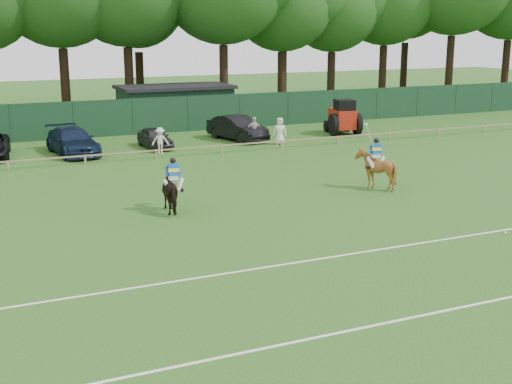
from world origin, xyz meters
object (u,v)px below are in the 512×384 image
polo_ball (506,233)px  estate_black (237,128)px  sedan_navy (73,141)px  utility_shed (175,105)px  horse_chestnut (375,169)px  tractor (343,118)px  spectator_right (280,131)px  horse_dark (174,191)px  spectator_left (160,141)px  spectator_mid (254,130)px  hatch_grey (155,138)px

polo_ball → estate_black: bearing=91.9°
sedan_navy → utility_shed: size_ratio=0.63×
horse_chestnut → tractor: (7.23, 14.77, 0.22)m
sedan_navy → tractor: 18.50m
spectator_right → polo_ball: size_ratio=19.03×
sedan_navy → estate_black: bearing=-2.3°
sedan_navy → spectator_right: 12.74m
estate_black → horse_dark: bearing=-135.8°
horse_chestnut → spectator_left: (-6.49, 12.78, -0.16)m
sedan_navy → tractor: bearing=-5.9°
tractor → utility_shed: bearing=149.3°
spectator_right → polo_ball: (-1.01, -20.67, -0.81)m
horse_chestnut → polo_ball: (0.32, -7.97, -0.88)m
spectator_left → tractor: size_ratio=0.48×
horse_chestnut → spectator_mid: (-0.07, 13.60, -0.07)m
sedan_navy → spectator_right: (12.60, -1.93, 0.08)m
spectator_right → polo_ball: 20.72m
polo_ball → horse_chestnut: bearing=92.3°
hatch_grey → estate_black: 5.82m
horse_dark → estate_black: (9.25, 15.40, -0.04)m
spectator_mid → polo_ball: bearing=-84.4°
spectator_right → tractor: 6.25m
spectator_right → utility_shed: utility_shed is taller
spectator_mid → horse_chestnut: bearing=-85.1°
spectator_left → utility_shed: 11.52m
spectator_left → horse_dark: bearing=-96.6°
hatch_grey → spectator_left: bearing=-99.0°
hatch_grey → polo_ball: size_ratio=40.92×
horse_chestnut → polo_ball: horse_chestnut is taller
estate_black → hatch_grey: bearing=171.3°
horse_chestnut → spectator_right: horse_chestnut is taller
sedan_navy → hatch_grey: size_ratio=1.45×
estate_black → polo_ball: size_ratio=53.74×
sedan_navy → spectator_right: size_ratio=3.11×
horse_chestnut → estate_black: size_ratio=0.38×
polo_ball → horse_dark: bearing=141.6°
polo_ball → tractor: tractor is taller
sedan_navy → spectator_left: 5.11m
spectator_right → spectator_left: bearing=-153.7°
hatch_grey → spectator_right: 7.86m
horse_chestnut → utility_shed: size_ratio=0.22×
estate_black → spectator_left: bearing=-171.4°
horse_dark → polo_ball: horse_dark is taller
spectator_left → spectator_right: size_ratio=0.90×
hatch_grey → spectator_mid: 6.29m
horse_chestnut → spectator_left: horse_chestnut is taller
polo_ball → utility_shed: utility_shed is taller
hatch_grey → tractor: 13.49m
hatch_grey → utility_shed: (4.09, 8.64, 0.91)m
horse_dark → hatch_grey: horse_dark is taller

